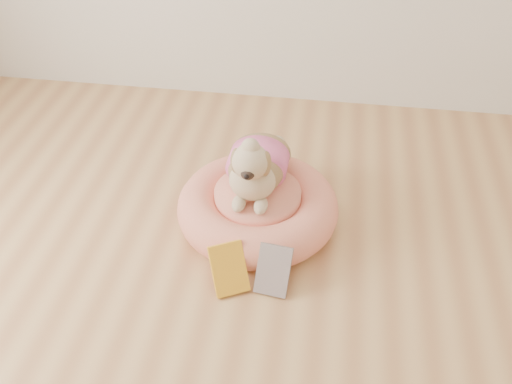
# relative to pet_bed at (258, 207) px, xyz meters

# --- Properties ---
(pet_bed) EXTENTS (0.71, 0.71, 0.18)m
(pet_bed) POSITION_rel_pet_bed_xyz_m (0.00, 0.00, 0.00)
(pet_bed) COLOR #E66D5A
(pet_bed) RESTS_ON floor
(dog) EXTENTS (0.32, 0.46, 0.34)m
(dog) POSITION_rel_pet_bed_xyz_m (-0.01, 0.03, 0.26)
(dog) COLOR brown
(dog) RESTS_ON pet_bed
(book_yellow) EXTENTS (0.18, 0.18, 0.18)m
(book_yellow) POSITION_rel_pet_bed_xyz_m (-0.06, -0.38, 0.00)
(book_yellow) COLOR #F8F51A
(book_yellow) RESTS_ON floor
(book_white) EXTENTS (0.15, 0.14, 0.18)m
(book_white) POSITION_rel_pet_bed_xyz_m (0.12, -0.36, 0.00)
(book_white) COLOR white
(book_white) RESTS_ON floor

